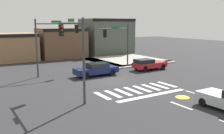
# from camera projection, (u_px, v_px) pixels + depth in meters

# --- Properties ---
(ground_plane) EXTENTS (120.00, 120.00, 0.00)m
(ground_plane) POSITION_uv_depth(u_px,v_px,m) (110.00, 80.00, 25.36)
(ground_plane) COLOR #2B2B2D
(crosswalk_near) EXTENTS (7.43, 2.42, 0.01)m
(crosswalk_near) POSITION_uv_depth(u_px,v_px,m) (137.00, 90.00, 21.60)
(crosswalk_near) COLOR silver
(crosswalk_near) RESTS_ON ground_plane
(bike_detector_marking) EXTENTS (1.09, 1.09, 0.01)m
(bike_detector_marking) POSITION_uv_depth(u_px,v_px,m) (182.00, 97.00, 19.39)
(bike_detector_marking) COLOR yellow
(bike_detector_marking) RESTS_ON ground_plane
(curb_corner_northeast) EXTENTS (10.00, 10.60, 0.15)m
(curb_corner_northeast) POSITION_uv_depth(u_px,v_px,m) (126.00, 61.00, 37.64)
(curb_corner_northeast) COLOR #9E998E
(curb_corner_northeast) RESTS_ON ground_plane
(storefront_row) EXTENTS (25.20, 6.65, 6.46)m
(storefront_row) POSITION_uv_depth(u_px,v_px,m) (73.00, 40.00, 43.03)
(storefront_row) COLOR #93704C
(storefront_row) RESTS_ON ground_plane
(traffic_signal_southwest) EXTENTS (0.32, 4.69, 6.08)m
(traffic_signal_southwest) POSITION_uv_depth(u_px,v_px,m) (73.00, 43.00, 18.50)
(traffic_signal_southwest) COLOR #383A3D
(traffic_signal_southwest) RESTS_ON ground_plane
(traffic_signal_northeast) EXTENTS (4.33, 0.32, 5.56)m
(traffic_signal_northeast) POSITION_uv_depth(u_px,v_px,m) (118.00, 39.00, 31.53)
(traffic_signal_northeast) COLOR #383A3D
(traffic_signal_northeast) RESTS_ON ground_plane
(traffic_signal_northwest) EXTENTS (5.09, 0.32, 6.12)m
(traffic_signal_northwest) POSITION_uv_depth(u_px,v_px,m) (54.00, 37.00, 26.81)
(traffic_signal_northwest) COLOR #383A3D
(traffic_signal_northwest) RESTS_ON ground_plane
(car_navy) EXTENTS (4.79, 1.78, 1.42)m
(car_navy) POSITION_uv_depth(u_px,v_px,m) (96.00, 69.00, 27.04)
(car_navy) COLOR #141E4C
(car_navy) RESTS_ON ground_plane
(car_red) EXTENTS (4.18, 1.85, 1.38)m
(car_red) POSITION_uv_depth(u_px,v_px,m) (148.00, 64.00, 30.54)
(car_red) COLOR red
(car_red) RESTS_ON ground_plane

